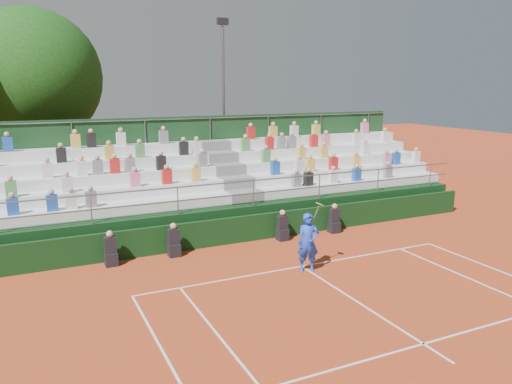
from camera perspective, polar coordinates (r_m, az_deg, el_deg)
name	(u,v)px	position (r m, az deg, el deg)	size (l,w,h in m)	color
ground	(302,266)	(16.51, 5.25, -8.47)	(90.00, 90.00, 0.00)	#B5411E
courtside_wall	(259,227)	(19.03, 0.39, -4.00)	(20.00, 0.15, 1.00)	black
line_officials	(232,235)	(18.13, -2.74, -4.92)	(9.10, 0.40, 1.19)	black
grandstand	(227,195)	(21.76, -3.32, -0.38)	(20.00, 5.20, 4.40)	black
tennis_player	(308,243)	(15.83, 5.98, -5.77)	(0.93, 0.66, 2.22)	blue
tree_east	(33,77)	(26.58, -24.13, 11.87)	(6.43, 6.43, 9.36)	#3B2815
floodlight_mast	(224,94)	(27.74, -3.73, 11.17)	(0.60, 0.25, 9.24)	gray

